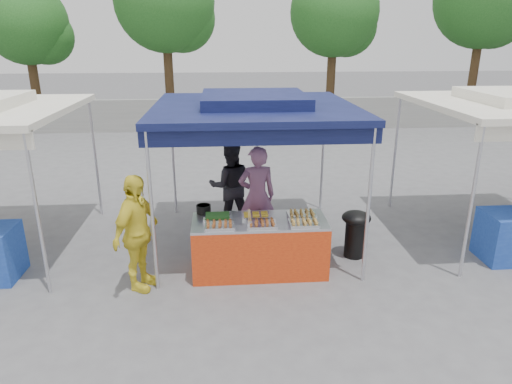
{
  "coord_description": "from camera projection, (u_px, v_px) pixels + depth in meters",
  "views": [
    {
      "loc": [
        -0.53,
        -6.34,
        3.45
      ],
      "look_at": [
        0.0,
        0.6,
        1.05
      ],
      "focal_mm": 32.0,
      "sensor_mm": 36.0,
      "label": 1
    }
  ],
  "objects": [
    {
      "name": "food_tray_bm",
      "position": [
        256.0,
        215.0,
        6.85
      ],
      "size": [
        0.42,
        0.3,
        0.07
      ],
      "color": "silver",
      "rests_on": "vendor_table"
    },
    {
      "name": "ground_plane",
      "position": [
        259.0,
        268.0,
        7.14
      ],
      "size": [
        80.0,
        80.0,
        0.0
      ],
      "primitive_type": "plane",
      "color": "#5C5C5F"
    },
    {
      "name": "helper_man",
      "position": [
        230.0,
        186.0,
        8.41
      ],
      "size": [
        0.83,
        0.67,
        1.63
      ],
      "primitive_type": "imported",
      "rotation": [
        0.0,
        0.0,
        3.2
      ],
      "color": "black",
      "rests_on": "ground_plane"
    },
    {
      "name": "crate_left",
      "position": [
        231.0,
        248.0,
        7.46
      ],
      "size": [
        0.51,
        0.36,
        0.3
      ],
      "primitive_type": "cube",
      "color": "#142EA7",
      "rests_on": "ground_plane"
    },
    {
      "name": "vendor_table",
      "position": [
        260.0,
        246.0,
        6.9
      ],
      "size": [
        2.0,
        0.8,
        0.85
      ],
      "color": "red",
      "rests_on": "ground_plane"
    },
    {
      "name": "customer_person",
      "position": [
        137.0,
        233.0,
        6.32
      ],
      "size": [
        0.78,
        1.07,
        1.69
      ],
      "primitive_type": "imported",
      "rotation": [
        0.0,
        0.0,
        1.15
      ],
      "color": "yellow",
      "rests_on": "ground_plane"
    },
    {
      "name": "food_tray_fm",
      "position": [
        262.0,
        224.0,
        6.53
      ],
      "size": [
        0.42,
        0.3,
        0.07
      ],
      "color": "silver",
      "rests_on": "vendor_table"
    },
    {
      "name": "tree_2",
      "position": [
        337.0,
        16.0,
        18.44
      ],
      "size": [
        3.61,
        3.57,
        6.14
      ],
      "color": "#432E19",
      "rests_on": "ground_plane"
    },
    {
      "name": "vendor_woman",
      "position": [
        257.0,
        196.0,
        7.72
      ],
      "size": [
        0.67,
        0.48,
        1.73
      ],
      "primitive_type": "imported",
      "rotation": [
        0.0,
        0.0,
        3.25
      ],
      "color": "#8D5A7F",
      "rests_on": "ground_plane"
    },
    {
      "name": "skewer_cup",
      "position": [
        249.0,
        225.0,
        6.46
      ],
      "size": [
        0.08,
        0.08,
        0.1
      ],
      "primitive_type": "cylinder",
      "color": "silver",
      "rests_on": "vendor_table"
    },
    {
      "name": "tree_3",
      "position": [
        487.0,
        2.0,
        18.6
      ],
      "size": [
        4.01,
        4.01,
        6.9
      ],
      "color": "#432E19",
      "rests_on": "ground_plane"
    },
    {
      "name": "food_tray_br",
      "position": [
        302.0,
        214.0,
        6.88
      ],
      "size": [
        0.42,
        0.3,
        0.07
      ],
      "color": "silver",
      "rests_on": "vendor_table"
    },
    {
      "name": "crate_right",
      "position": [
        276.0,
        244.0,
        7.63
      ],
      "size": [
        0.49,
        0.34,
        0.29
      ],
      "primitive_type": "cube",
      "color": "#142EA7",
      "rests_on": "ground_plane"
    },
    {
      "name": "main_canopy",
      "position": [
        254.0,
        106.0,
        7.28
      ],
      "size": [
        3.2,
        3.2,
        2.57
      ],
      "color": "silver",
      "rests_on": "ground_plane"
    },
    {
      "name": "food_tray_fl",
      "position": [
        220.0,
        225.0,
        6.49
      ],
      "size": [
        0.42,
        0.3,
        0.07
      ],
      "color": "silver",
      "rests_on": "vendor_table"
    },
    {
      "name": "cooking_pot",
      "position": [
        204.0,
        209.0,
        7.01
      ],
      "size": [
        0.22,
        0.22,
        0.13
      ],
      "primitive_type": "cylinder",
      "color": "black",
      "rests_on": "vendor_table"
    },
    {
      "name": "wok_burner",
      "position": [
        355.0,
        230.0,
        7.37
      ],
      "size": [
        0.47,
        0.47,
        0.79
      ],
      "rotation": [
        0.0,
        0.0,
        0.29
      ],
      "color": "black",
      "rests_on": "ground_plane"
    },
    {
      "name": "food_tray_bl",
      "position": [
        218.0,
        217.0,
        6.79
      ],
      "size": [
        0.42,
        0.3,
        0.07
      ],
      "color": "silver",
      "rests_on": "vendor_table"
    },
    {
      "name": "crate_stacked",
      "position": [
        277.0,
        228.0,
        7.53
      ],
      "size": [
        0.46,
        0.33,
        0.28
      ],
      "primitive_type": "cube",
      "color": "#142EA7",
      "rests_on": "crate_right"
    },
    {
      "name": "food_tray_fr",
      "position": [
        304.0,
        223.0,
        6.57
      ],
      "size": [
        0.42,
        0.3,
        0.07
      ],
      "color": "silver",
      "rests_on": "vendor_table"
    },
    {
      "name": "tree_0",
      "position": [
        30.0,
        27.0,
        17.79
      ],
      "size": [
        3.31,
        3.21,
        5.52
      ],
      "color": "#432E19",
      "rests_on": "ground_plane"
    },
    {
      "name": "back_wall",
      "position": [
        235.0,
        114.0,
        17.31
      ],
      "size": [
        40.0,
        0.25,
        1.2
      ],
      "primitive_type": "cube",
      "color": "gray",
      "rests_on": "ground_plane"
    },
    {
      "name": "tree_1",
      "position": [
        169.0,
        6.0,
        17.59
      ],
      "size": [
        3.84,
        3.84,
        6.61
      ],
      "color": "#432E19",
      "rests_on": "ground_plane"
    }
  ]
}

